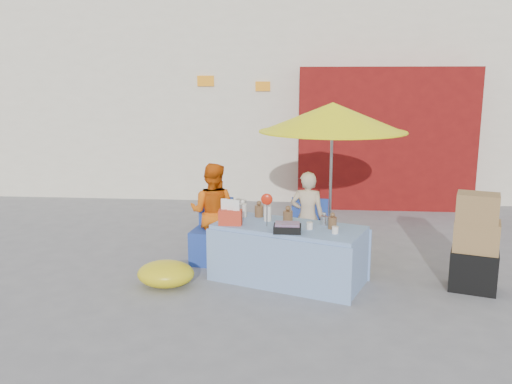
# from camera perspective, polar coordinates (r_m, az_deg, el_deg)

# --- Properties ---
(ground) EXTENTS (80.00, 80.00, 0.00)m
(ground) POSITION_cam_1_polar(r_m,az_deg,el_deg) (6.47, -1.47, -9.78)
(ground) COLOR slate
(ground) RESTS_ON ground
(backdrop) EXTENTS (14.00, 8.00, 7.80)m
(backdrop) POSITION_cam_1_polar(r_m,az_deg,el_deg) (13.51, 4.43, 14.80)
(backdrop) COLOR silver
(backdrop) RESTS_ON ground
(market_table) EXTENTS (1.96, 1.41, 1.08)m
(market_table) POSITION_cam_1_polar(r_m,az_deg,el_deg) (6.51, 3.40, -6.37)
(market_table) COLOR #7E98C9
(market_table) RESTS_ON ground
(chair_left) EXTENTS (0.55, 0.54, 0.85)m
(chair_left) POSITION_cam_1_polar(r_m,az_deg,el_deg) (7.18, -4.69, -5.45)
(chair_left) COLOR #223E9C
(chair_left) RESTS_ON ground
(chair_right) EXTENTS (0.55, 0.54, 0.85)m
(chair_right) POSITION_cam_1_polar(r_m,az_deg,el_deg) (7.08, 5.38, -5.70)
(chair_right) COLOR #223E9C
(chair_right) RESTS_ON ground
(vendor_orange) EXTENTS (0.70, 0.59, 1.31)m
(vendor_orange) POSITION_cam_1_polar(r_m,az_deg,el_deg) (7.20, -4.58, -2.10)
(vendor_orange) COLOR #DE5A0B
(vendor_orange) RESTS_ON ground
(vendor_beige) EXTENTS (0.48, 0.35, 1.22)m
(vendor_beige) POSITION_cam_1_polar(r_m,az_deg,el_deg) (7.12, 5.41, -2.67)
(vendor_beige) COLOR #C7AE8D
(vendor_beige) RESTS_ON ground
(umbrella) EXTENTS (1.90, 1.90, 2.09)m
(umbrella) POSITION_cam_1_polar(r_m,az_deg,el_deg) (7.07, 8.06, 7.73)
(umbrella) COLOR gray
(umbrella) RESTS_ON ground
(box_stack) EXTENTS (0.62, 0.56, 1.13)m
(box_stack) POSITION_cam_1_polar(r_m,az_deg,el_deg) (6.66, 22.09, -5.28)
(box_stack) COLOR black
(box_stack) RESTS_ON ground
(tarp_bundle) EXTENTS (0.78, 0.68, 0.30)m
(tarp_bundle) POSITION_cam_1_polar(r_m,az_deg,el_deg) (6.48, -9.47, -8.49)
(tarp_bundle) COLOR gold
(tarp_bundle) RESTS_ON ground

